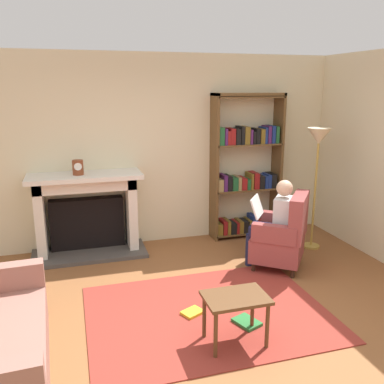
% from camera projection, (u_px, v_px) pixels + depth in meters
% --- Properties ---
extents(ground, '(14.00, 14.00, 0.00)m').
position_uv_depth(ground, '(217.00, 329.00, 3.94)').
color(ground, brown).
extents(back_wall, '(5.60, 0.10, 2.70)m').
position_uv_depth(back_wall, '(159.00, 150.00, 5.98)').
color(back_wall, beige).
rests_on(back_wall, ground).
extents(side_wall_right, '(0.10, 5.20, 2.70)m').
position_uv_depth(side_wall_right, '(375.00, 156.00, 5.50)').
color(side_wall_right, beige).
rests_on(side_wall_right, ground).
extents(area_rug, '(2.40, 1.80, 0.01)m').
position_uv_depth(area_rug, '(207.00, 313.00, 4.22)').
color(area_rug, maroon).
rests_on(area_rug, ground).
extents(fireplace, '(1.52, 0.64, 1.13)m').
position_uv_depth(fireplace, '(87.00, 211.00, 5.64)').
color(fireplace, '#4C4742').
rests_on(fireplace, ground).
extents(mantel_clock, '(0.14, 0.14, 0.19)m').
position_uv_depth(mantel_clock, '(78.00, 167.00, 5.37)').
color(mantel_clock, brown).
rests_on(mantel_clock, fireplace).
extents(bookshelf, '(1.06, 0.32, 2.15)m').
position_uv_depth(bookshelf, '(246.00, 170.00, 6.21)').
color(bookshelf, brown).
rests_on(bookshelf, ground).
extents(armchair_reading, '(0.88, 0.89, 0.97)m').
position_uv_depth(armchair_reading, '(283.00, 236.00, 5.20)').
color(armchair_reading, '#331E14').
rests_on(armchair_reading, ground).
extents(seated_reader, '(0.59, 0.56, 1.14)m').
position_uv_depth(seated_reader, '(275.00, 220.00, 5.19)').
color(seated_reader, silver).
rests_on(seated_reader, ground).
extents(side_table, '(0.56, 0.39, 0.46)m').
position_uv_depth(side_table, '(236.00, 304.00, 3.64)').
color(side_table, brown).
rests_on(side_table, ground).
extents(scattered_books, '(0.84, 0.74, 0.03)m').
position_uv_depth(scattered_books, '(231.00, 310.00, 4.23)').
color(scattered_books, gold).
rests_on(scattered_books, area_rug).
extents(floor_lamp, '(0.32, 0.32, 1.70)m').
position_uv_depth(floor_lamp, '(318.00, 147.00, 5.62)').
color(floor_lamp, '#B7933F').
rests_on(floor_lamp, ground).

